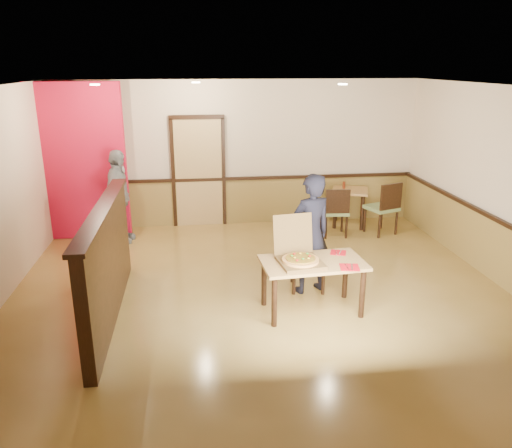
# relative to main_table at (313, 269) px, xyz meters

# --- Properties ---
(floor) EXTENTS (7.00, 7.00, 0.00)m
(floor) POSITION_rel_main_table_xyz_m (-0.56, 0.39, -0.59)
(floor) COLOR #AE8A43
(floor) RESTS_ON ground
(ceiling) EXTENTS (7.00, 7.00, 0.00)m
(ceiling) POSITION_rel_main_table_xyz_m (-0.56, 0.39, 2.21)
(ceiling) COLOR black
(ceiling) RESTS_ON wall_back
(wall_back) EXTENTS (7.00, 0.00, 7.00)m
(wall_back) POSITION_rel_main_table_xyz_m (-0.56, 3.89, 0.81)
(wall_back) COLOR beige
(wall_back) RESTS_ON floor
(wainscot_back) EXTENTS (7.00, 0.04, 0.90)m
(wainscot_back) POSITION_rel_main_table_xyz_m (-0.56, 3.86, -0.14)
(wainscot_back) COLOR olive
(wainscot_back) RESTS_ON floor
(chair_rail_back) EXTENTS (7.00, 0.06, 0.06)m
(chair_rail_back) POSITION_rel_main_table_xyz_m (-0.56, 3.84, 0.33)
(chair_rail_back) COLOR black
(chair_rail_back) RESTS_ON wall_back
(wainscot_right) EXTENTS (0.04, 7.00, 0.90)m
(wainscot_right) POSITION_rel_main_table_xyz_m (2.91, 0.39, -0.14)
(wainscot_right) COLOR olive
(wainscot_right) RESTS_ON floor
(chair_rail_right) EXTENTS (0.06, 7.00, 0.06)m
(chair_rail_right) POSITION_rel_main_table_xyz_m (2.89, 0.39, 0.33)
(chair_rail_right) COLOR black
(chair_rail_right) RESTS_ON wall_right
(back_door) EXTENTS (0.90, 0.06, 2.10)m
(back_door) POSITION_rel_main_table_xyz_m (-1.36, 3.85, 0.46)
(back_door) COLOR tan
(back_door) RESTS_ON wall_back
(booth_partition) EXTENTS (0.20, 3.10, 1.44)m
(booth_partition) POSITION_rel_main_table_xyz_m (-2.56, 0.19, 0.15)
(booth_partition) COLOR black
(booth_partition) RESTS_ON floor
(red_accent_panel) EXTENTS (1.60, 0.20, 2.78)m
(red_accent_panel) POSITION_rel_main_table_xyz_m (-3.46, 3.39, 0.81)
(red_accent_panel) COLOR red
(red_accent_panel) RESTS_ON floor
(spot_a) EXTENTS (0.14, 0.14, 0.02)m
(spot_a) POSITION_rel_main_table_xyz_m (-2.86, 2.19, 2.19)
(spot_a) COLOR #FFECB2
(spot_a) RESTS_ON ceiling
(spot_b) EXTENTS (0.14, 0.14, 0.02)m
(spot_b) POSITION_rel_main_table_xyz_m (-1.36, 2.89, 2.19)
(spot_b) COLOR #FFECB2
(spot_b) RESTS_ON ceiling
(spot_c) EXTENTS (0.14, 0.14, 0.02)m
(spot_c) POSITION_rel_main_table_xyz_m (0.84, 1.89, 2.19)
(spot_c) COLOR #FFECB2
(spot_c) RESTS_ON ceiling
(main_table) EXTENTS (1.35, 0.84, 0.70)m
(main_table) POSITION_rel_main_table_xyz_m (0.00, 0.00, 0.00)
(main_table) COLOR #B5884C
(main_table) RESTS_ON floor
(diner_chair) EXTENTS (0.56, 0.56, 1.00)m
(diner_chair) POSITION_rel_main_table_xyz_m (0.11, 0.76, -0.04)
(diner_chair) COLOR #72874F
(diner_chair) RESTS_ON floor
(side_chair_left) EXTENTS (0.49, 0.49, 0.93)m
(side_chair_left) POSITION_rel_main_table_xyz_m (1.11, 2.82, -0.08)
(side_chair_left) COLOR #72874F
(side_chair_left) RESTS_ON floor
(side_chair_right) EXTENTS (0.64, 0.64, 1.01)m
(side_chair_right) POSITION_rel_main_table_xyz_m (2.04, 2.82, -0.04)
(side_chair_right) COLOR #72874F
(side_chair_right) RESTS_ON floor
(side_table) EXTENTS (0.86, 0.86, 0.73)m
(side_table) POSITION_rel_main_table_xyz_m (1.56, 3.44, -0.03)
(side_table) COLOR #B5884C
(side_table) RESTS_ON floor
(diner) EXTENTS (0.72, 0.59, 1.70)m
(diner) POSITION_rel_main_table_xyz_m (0.11, 0.60, 0.26)
(diner) COLOR black
(diner) RESTS_ON floor
(passerby) EXTENTS (0.57, 1.03, 1.67)m
(passerby) POSITION_rel_main_table_xyz_m (-2.78, 3.03, 0.25)
(passerby) COLOR gray
(passerby) RESTS_ON floor
(pizza_box) EXTENTS (0.60, 0.68, 0.55)m
(pizza_box) POSITION_rel_main_table_xyz_m (-0.18, -0.01, 0.18)
(pizza_box) COLOR brown
(pizza_box) RESTS_ON main_table
(pizza) EXTENTS (0.54, 0.54, 0.03)m
(pizza) POSITION_rel_main_table_xyz_m (-0.18, -0.06, 0.16)
(pizza) COLOR tan
(pizza) RESTS_ON pizza_box
(napkin_near) EXTENTS (0.27, 0.27, 0.01)m
(napkin_near) POSITION_rel_main_table_xyz_m (0.40, -0.25, 0.11)
(napkin_near) COLOR red
(napkin_near) RESTS_ON main_table
(napkin_far) EXTENTS (0.26, 0.26, 0.01)m
(napkin_far) POSITION_rel_main_table_xyz_m (0.40, 0.25, 0.11)
(napkin_far) COLOR red
(napkin_far) RESTS_ON main_table
(condiment) EXTENTS (0.05, 0.05, 0.14)m
(condiment) POSITION_rel_main_table_xyz_m (1.47, 3.53, 0.21)
(condiment) COLOR maroon
(condiment) RESTS_ON side_table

